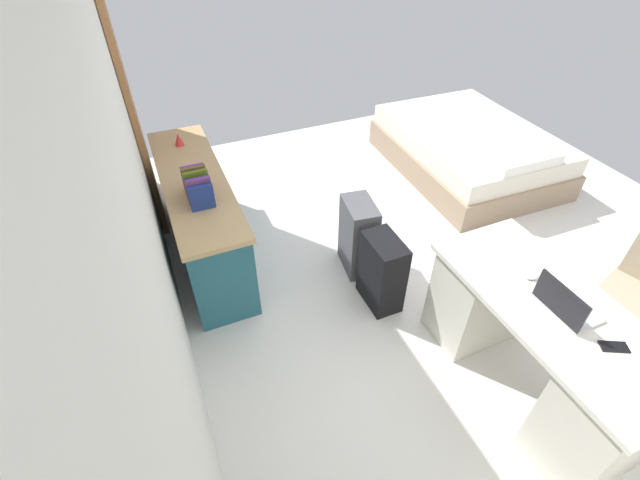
# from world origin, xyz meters

# --- Properties ---
(ground_plane) EXTENTS (5.58, 5.58, 0.00)m
(ground_plane) POSITION_xyz_m (0.00, 0.00, 0.00)
(ground_plane) COLOR silver
(wall_back) EXTENTS (4.58, 0.10, 2.70)m
(wall_back) POSITION_xyz_m (0.00, 2.07, 1.35)
(wall_back) COLOR silver
(wall_back) RESTS_ON ground_plane
(door_wooden) EXTENTS (0.88, 0.05, 2.04)m
(door_wooden) POSITION_xyz_m (1.74, 1.99, 1.02)
(door_wooden) COLOR #936038
(door_wooden) RESTS_ON ground_plane
(desk) EXTENTS (1.45, 0.67, 0.75)m
(desk) POSITION_xyz_m (-1.18, 0.09, 0.39)
(desk) COLOR silver
(desk) RESTS_ON ground_plane
(office_chair) EXTENTS (0.57, 0.57, 0.94)m
(office_chair) POSITION_xyz_m (-1.20, -0.75, 0.42)
(office_chair) COLOR black
(office_chair) RESTS_ON ground_plane
(credenza) EXTENTS (1.80, 0.48, 0.76)m
(credenza) POSITION_xyz_m (0.92, 1.69, 0.38)
(credenza) COLOR #235B6B
(credenza) RESTS_ON ground_plane
(bed) EXTENTS (1.94, 1.46, 0.58)m
(bed) POSITION_xyz_m (1.15, -1.24, 0.24)
(bed) COLOR gray
(bed) RESTS_ON ground_plane
(suitcase_black) EXTENTS (0.36, 0.22, 0.60)m
(suitcase_black) POSITION_xyz_m (-0.18, 0.58, 0.30)
(suitcase_black) COLOR black
(suitcase_black) RESTS_ON ground_plane
(suitcase_spare_grey) EXTENTS (0.39, 0.27, 0.64)m
(suitcase_spare_grey) POSITION_xyz_m (0.24, 0.57, 0.32)
(suitcase_spare_grey) COLOR #4C4C51
(suitcase_spare_grey) RESTS_ON ground_plane
(laptop) EXTENTS (0.31, 0.22, 0.21)m
(laptop) POSITION_xyz_m (-1.21, 0.09, 0.80)
(laptop) COLOR #B7B7BC
(laptop) RESTS_ON desk
(computer_mouse) EXTENTS (0.06, 0.10, 0.03)m
(computer_mouse) POSITION_xyz_m (-0.95, 0.05, 0.77)
(computer_mouse) COLOR white
(computer_mouse) RESTS_ON desk
(cell_phone_near_laptop) EXTENTS (0.12, 0.15, 0.01)m
(cell_phone_near_laptop) POSITION_xyz_m (-1.50, 0.04, 0.76)
(cell_phone_near_laptop) COLOR black
(cell_phone_near_laptop) RESTS_ON desk
(book_row) EXTENTS (0.31, 0.17, 0.24)m
(book_row) POSITION_xyz_m (0.61, 1.69, 0.86)
(book_row) COLOR navy
(book_row) RESTS_ON credenza
(figurine_small) EXTENTS (0.08, 0.08, 0.11)m
(figurine_small) POSITION_xyz_m (1.48, 1.69, 0.81)
(figurine_small) COLOR red
(figurine_small) RESTS_ON credenza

